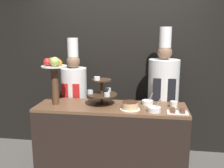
# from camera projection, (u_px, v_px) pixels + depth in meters

# --- Properties ---
(wall_back) EXTENTS (10.00, 0.06, 2.80)m
(wall_back) POSITION_uv_depth(u_px,v_px,m) (120.00, 60.00, 3.79)
(wall_back) COLOR black
(wall_back) RESTS_ON ground_plane
(buffet_counter) EXTENTS (1.82, 0.57, 0.94)m
(buffet_counter) POSITION_uv_depth(u_px,v_px,m) (111.00, 142.00, 3.12)
(buffet_counter) COLOR black
(buffet_counter) RESTS_ON ground_plane
(tiered_stand) EXTENTS (0.38, 0.38, 0.36)m
(tiered_stand) POSITION_uv_depth(u_px,v_px,m) (102.00, 92.00, 3.03)
(tiered_stand) COLOR #3D2819
(tiered_stand) RESTS_ON buffet_counter
(fruit_pedestal) EXTENTS (0.31, 0.31, 0.59)m
(fruit_pedestal) POSITION_uv_depth(u_px,v_px,m) (54.00, 72.00, 3.00)
(fruit_pedestal) COLOR brown
(fruit_pedestal) RESTS_ON buffet_counter
(cake_round) EXTENTS (0.23, 0.23, 0.09)m
(cake_round) POSITION_uv_depth(u_px,v_px,m) (130.00, 106.00, 2.88)
(cake_round) COLOR white
(cake_round) RESTS_ON buffet_counter
(cup_white) EXTENTS (0.09, 0.09, 0.07)m
(cup_white) POSITION_uv_depth(u_px,v_px,m) (174.00, 104.00, 2.96)
(cup_white) COLOR white
(cup_white) RESTS_ON buffet_counter
(cake_square_tray) EXTENTS (0.23, 0.16, 0.05)m
(cake_square_tray) POSITION_uv_depth(u_px,v_px,m) (178.00, 111.00, 2.76)
(cake_square_tray) COLOR white
(cake_square_tray) RESTS_ON buffet_counter
(serving_bowl_near) EXTENTS (0.15, 0.15, 0.16)m
(serving_bowl_near) POSITION_uv_depth(u_px,v_px,m) (154.00, 109.00, 2.80)
(serving_bowl_near) COLOR white
(serving_bowl_near) RESTS_ON buffet_counter
(serving_bowl_far) EXTENTS (0.14, 0.14, 0.15)m
(serving_bowl_far) POSITION_uv_depth(u_px,v_px,m) (147.00, 102.00, 3.08)
(serving_bowl_far) COLOR white
(serving_bowl_far) RESTS_ON buffet_counter
(chef_left) EXTENTS (0.36, 0.36, 1.74)m
(chef_left) POSITION_uv_depth(u_px,v_px,m) (74.00, 95.00, 3.60)
(chef_left) COLOR #28282D
(chef_left) RESTS_ON ground_plane
(chef_center_left) EXTENTS (0.41, 0.41, 1.88)m
(chef_center_left) POSITION_uv_depth(u_px,v_px,m) (163.00, 93.00, 3.41)
(chef_center_left) COLOR #28282D
(chef_center_left) RESTS_ON ground_plane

